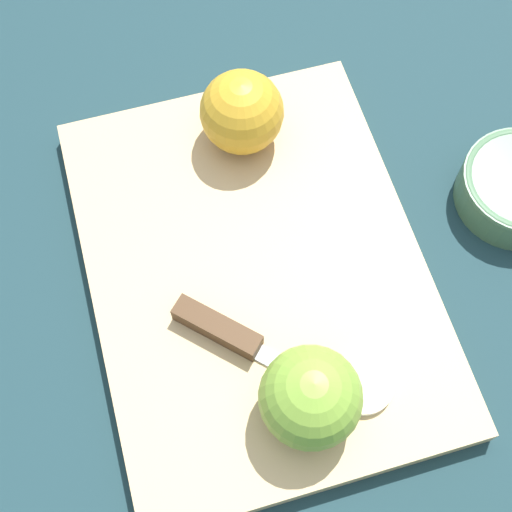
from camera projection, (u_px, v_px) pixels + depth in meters
ground_plane at (256, 276)px, 0.66m from camera, size 4.00×4.00×0.00m
cutting_board at (256, 271)px, 0.65m from camera, size 0.44×0.35×0.02m
apple_half_left at (242, 112)px, 0.66m from camera, size 0.08×0.08×0.08m
apple_half_right at (311, 397)px, 0.55m from camera, size 0.08×0.08×0.08m
knife at (227, 333)px, 0.60m from camera, size 0.12×0.15×0.02m
apple_slice at (362, 384)px, 0.59m from camera, size 0.05×0.05×0.01m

